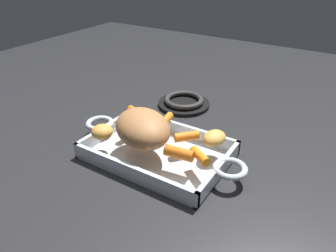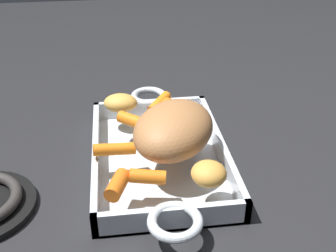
% 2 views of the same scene
% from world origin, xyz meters
% --- Properties ---
extents(ground_plane, '(2.11, 2.11, 0.00)m').
position_xyz_m(ground_plane, '(0.00, 0.00, 0.00)').
color(ground_plane, '#232326').
extents(roasting_dish, '(0.41, 0.21, 0.04)m').
position_xyz_m(roasting_dish, '(0.00, 0.00, 0.01)').
color(roasting_dish, silver).
rests_on(roasting_dish, ground_plane).
extents(pork_roast, '(0.18, 0.17, 0.07)m').
position_xyz_m(pork_roast, '(0.02, 0.02, 0.08)').
color(pork_roast, '#A87042').
rests_on(pork_roast, roasting_dish).
extents(baby_carrot_northeast, '(0.05, 0.05, 0.02)m').
position_xyz_m(baby_carrot_northeast, '(-0.05, -0.04, 0.05)').
color(baby_carrot_northeast, orange).
rests_on(baby_carrot_northeast, roasting_dish).
extents(baby_carrot_southwest, '(0.06, 0.03, 0.02)m').
position_xyz_m(baby_carrot_southwest, '(-0.07, 0.03, 0.05)').
color(baby_carrot_southwest, orange).
rests_on(baby_carrot_southwest, roasting_dish).
extents(baby_carrot_center_right, '(0.06, 0.05, 0.02)m').
position_xyz_m(baby_carrot_center_right, '(-0.11, 0.01, 0.05)').
color(baby_carrot_center_right, orange).
rests_on(baby_carrot_center_right, roasting_dish).
extents(baby_carrot_long, '(0.03, 0.05, 0.02)m').
position_xyz_m(baby_carrot_long, '(0.10, -0.03, 0.05)').
color(baby_carrot_long, orange).
rests_on(baby_carrot_long, roasting_dish).
extents(baby_carrot_northwest, '(0.05, 0.04, 0.02)m').
position_xyz_m(baby_carrot_northwest, '(0.11, -0.07, 0.05)').
color(baby_carrot_northwest, orange).
rests_on(baby_carrot_northwest, roasting_dish).
extents(baby_carrot_short, '(0.02, 0.07, 0.02)m').
position_xyz_m(baby_carrot_short, '(0.03, -0.07, 0.05)').
color(baby_carrot_short, orange).
rests_on(baby_carrot_short, roasting_dish).
extents(potato_golden_small, '(0.05, 0.06, 0.03)m').
position_xyz_m(potato_golden_small, '(-0.11, -0.05, 0.05)').
color(potato_golden_small, gold).
rests_on(potato_golden_small, roasting_dish).
extents(potato_corner, '(0.07, 0.07, 0.03)m').
position_xyz_m(potato_corner, '(0.11, 0.05, 0.06)').
color(potato_corner, gold).
rests_on(potato_corner, roasting_dish).
extents(stove_burner_rear, '(0.15, 0.15, 0.03)m').
position_xyz_m(stove_burner_rear, '(0.08, -0.26, 0.01)').
color(stove_burner_rear, black).
rests_on(stove_burner_rear, ground_plane).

